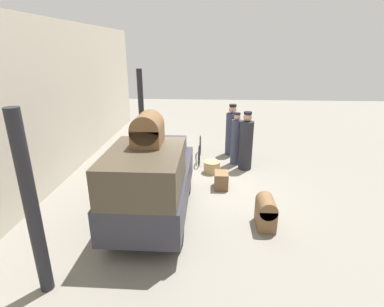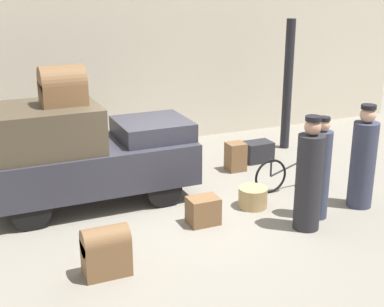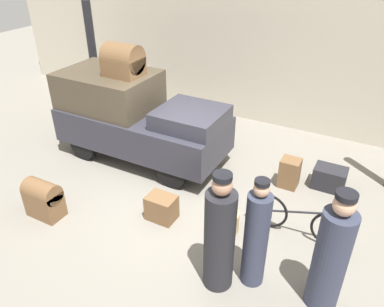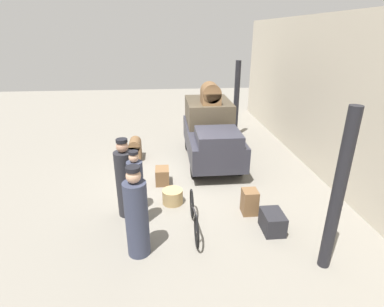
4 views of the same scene
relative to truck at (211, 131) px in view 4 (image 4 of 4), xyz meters
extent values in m
plane|color=gray|center=(1.62, -0.99, -0.98)|extent=(30.00, 30.00, 0.00)
cube|color=beige|center=(1.62, 3.09, 1.27)|extent=(16.00, 0.15, 4.50)
cylinder|color=black|center=(-2.26, 1.36, 0.53)|extent=(0.21, 0.21, 3.01)
cylinder|color=black|center=(5.17, 1.36, 0.53)|extent=(0.21, 0.21, 3.01)
cylinder|color=black|center=(1.32, 0.71, -0.65)|extent=(0.64, 0.12, 0.64)
cylinder|color=black|center=(1.32, -0.71, -0.65)|extent=(0.64, 0.12, 0.64)
cylinder|color=black|center=(-0.97, 0.71, -0.65)|extent=(0.64, 0.12, 0.64)
cylinder|color=black|center=(-0.97, -0.71, -0.65)|extent=(0.64, 0.12, 0.64)
cube|color=#2D2D38|center=(0.17, 0.00, -0.26)|extent=(3.69, 1.59, 0.74)
cube|color=#473D2D|center=(-0.66, 0.00, 0.49)|extent=(2.03, 1.46, 0.78)
cube|color=#2D2D38|center=(1.37, 0.00, 0.27)|extent=(1.29, 1.24, 0.33)
torus|color=black|center=(4.41, -0.93, -0.64)|extent=(0.67, 0.04, 0.67)
torus|color=black|center=(3.37, -0.93, -0.64)|extent=(0.67, 0.04, 0.67)
cylinder|color=#232328|center=(3.89, -0.93, -0.47)|extent=(1.06, 0.04, 0.36)
cylinder|color=#232328|center=(3.37, -0.93, -0.47)|extent=(0.04, 0.04, 0.35)
cylinder|color=#232328|center=(4.41, -0.93, -0.45)|extent=(0.04, 0.04, 0.38)
cylinder|color=tan|center=(2.75, -1.36, -0.80)|extent=(0.51, 0.51, 0.36)
cylinder|color=#33384C|center=(3.55, -2.15, -0.22)|extent=(0.34, 0.34, 1.52)
sphere|color=tan|center=(3.55, -2.15, 0.64)|extent=(0.21, 0.21, 0.21)
cylinder|color=black|center=(3.55, -2.15, 0.75)|extent=(0.20, 0.20, 0.06)
cylinder|color=#232328|center=(3.13, -2.43, -0.19)|extent=(0.43, 0.43, 1.58)
sphere|color=tan|center=(3.13, -2.43, 0.73)|extent=(0.26, 0.26, 0.26)
cylinder|color=black|center=(3.13, -2.43, 0.87)|extent=(0.25, 0.25, 0.07)
cylinder|color=#33384C|center=(4.52, -2.07, -0.21)|extent=(0.44, 0.44, 1.54)
sphere|color=tan|center=(4.52, -2.07, 0.70)|extent=(0.27, 0.27, 0.27)
cylinder|color=black|center=(4.52, -2.07, 0.84)|extent=(0.26, 0.26, 0.07)
cube|color=brown|center=(-0.22, -2.53, -0.72)|extent=(0.64, 0.39, 0.52)
cylinder|color=brown|center=(-0.22, -2.53, -0.46)|extent=(0.64, 0.39, 0.39)
cube|color=#232328|center=(4.08, 0.75, -0.75)|extent=(0.61, 0.43, 0.44)
cube|color=brown|center=(3.35, 0.44, -0.68)|extent=(0.37, 0.35, 0.60)
cube|color=brown|center=(1.66, -1.62, -0.75)|extent=(0.51, 0.38, 0.46)
cube|color=brown|center=(-0.20, 0.00, 1.06)|extent=(0.74, 0.59, 0.36)
cylinder|color=brown|center=(-0.20, 0.00, 1.24)|extent=(0.74, 0.59, 0.59)
camera|label=1|loc=(-6.02, -1.26, 2.78)|focal=28.00mm
camera|label=2|loc=(-1.74, -8.93, 2.95)|focal=50.00mm
camera|label=3|loc=(4.59, -5.92, 3.41)|focal=35.00mm
camera|label=4|loc=(9.30, -1.47, 3.05)|focal=28.00mm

